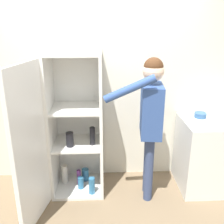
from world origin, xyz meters
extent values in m
plane|color=#7A664C|center=(0.00, 0.00, 0.00)|extent=(12.00, 12.00, 0.00)
cube|color=silver|center=(0.00, 0.98, 1.27)|extent=(7.00, 0.06, 2.55)
cube|color=white|center=(-0.27, 0.65, 0.02)|extent=(0.62, 0.57, 0.04)
cube|color=white|center=(-0.27, 0.65, 1.70)|extent=(0.62, 0.57, 0.04)
cube|color=white|center=(-0.27, 0.91, 0.86)|extent=(0.62, 0.03, 1.65)
cube|color=white|center=(-0.56, 0.65, 0.86)|extent=(0.03, 0.57, 1.65)
cube|color=white|center=(0.02, 0.65, 0.86)|extent=(0.04, 0.57, 1.65)
cube|color=white|center=(-0.27, 0.65, 0.62)|extent=(0.55, 0.50, 0.02)
cube|color=white|center=(-0.27, 0.65, 1.07)|extent=(0.55, 0.50, 0.02)
cube|color=white|center=(-0.67, 0.07, 0.86)|extent=(0.19, 0.61, 1.65)
cylinder|color=teal|center=(-0.10, 0.45, 0.14)|extent=(0.07, 0.07, 0.21)
cylinder|color=black|center=(-0.34, 0.55, 0.72)|extent=(0.09, 0.09, 0.18)
cylinder|color=teal|center=(-0.19, 0.74, 0.12)|extent=(0.09, 0.09, 0.16)
cylinder|color=black|center=(-0.08, 0.58, 0.74)|extent=(0.06, 0.06, 0.22)
cylinder|color=teal|center=(-0.24, 0.56, 0.11)|extent=(0.07, 0.07, 0.15)
cylinder|color=beige|center=(-0.45, 0.70, 0.16)|extent=(0.09, 0.09, 0.24)
cylinder|color=#723884|center=(-0.27, 0.65, 0.13)|extent=(0.05, 0.05, 0.20)
cylinder|color=#384770|center=(0.57, 0.36, 0.41)|extent=(0.10, 0.10, 0.81)
cylinder|color=#384770|center=(0.58, 0.53, 0.41)|extent=(0.10, 0.10, 0.81)
cube|color=#335193|center=(0.58, 0.45, 1.10)|extent=(0.26, 0.42, 0.58)
sphere|color=beige|center=(0.58, 0.45, 1.53)|extent=(0.22, 0.22, 0.22)
sphere|color=#4C2D19|center=(0.58, 0.45, 1.57)|extent=(0.21, 0.21, 0.21)
cylinder|color=#335193|center=(0.31, 0.25, 1.40)|extent=(0.53, 0.13, 0.30)
cylinder|color=#335193|center=(0.60, 0.67, 1.07)|extent=(0.08, 0.08, 0.54)
cube|color=white|center=(1.40, 0.61, 0.45)|extent=(0.80, 0.64, 0.90)
cylinder|color=#335B8E|center=(1.24, 0.72, 0.93)|extent=(0.15, 0.15, 0.06)
camera|label=1|loc=(0.02, -2.24, 2.05)|focal=42.00mm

